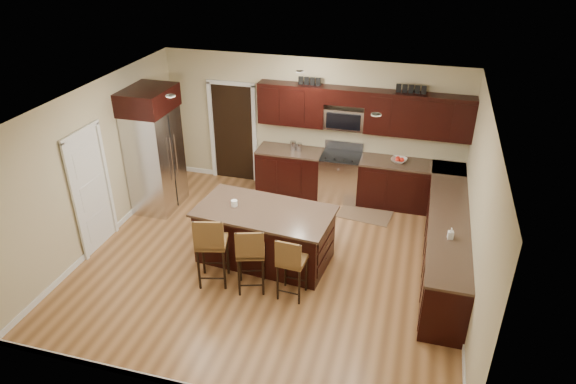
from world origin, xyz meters
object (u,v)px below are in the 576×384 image
(range, at_px, (340,176))
(stool_mid, at_px, (250,253))
(island, at_px, (265,236))
(stool_left, at_px, (211,243))
(stool_right, at_px, (291,262))
(refrigerator, at_px, (154,149))

(range, height_order, stool_mid, range)
(island, xyz_separation_m, stool_left, (-0.56, -0.85, 0.31))
(island, relative_size, stool_right, 2.17)
(refrigerator, bearing_deg, range, 20.73)
(stool_right, height_order, refrigerator, refrigerator)
(range, relative_size, island, 0.49)
(island, distance_m, refrigerator, 2.85)
(island, bearing_deg, stool_right, -46.37)
(range, xyz_separation_m, island, (-0.80, -2.39, -0.04))
(stool_left, bearing_deg, stool_mid, -13.64)
(range, height_order, stool_right, range)
(range, xyz_separation_m, refrigerator, (-3.30, -1.25, 0.73))
(range, bearing_deg, stool_right, -92.45)
(range, xyz_separation_m, stool_left, (-1.36, -3.24, 0.27))
(stool_left, height_order, stool_right, stool_left)
(refrigerator, bearing_deg, stool_left, -45.68)
(island, bearing_deg, range, 76.84)
(island, xyz_separation_m, stool_mid, (0.05, -0.84, 0.26))
(range, bearing_deg, refrigerator, -159.27)
(stool_right, relative_size, refrigerator, 0.44)
(stool_right, bearing_deg, refrigerator, 151.77)
(stool_left, distance_m, refrigerator, 2.81)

